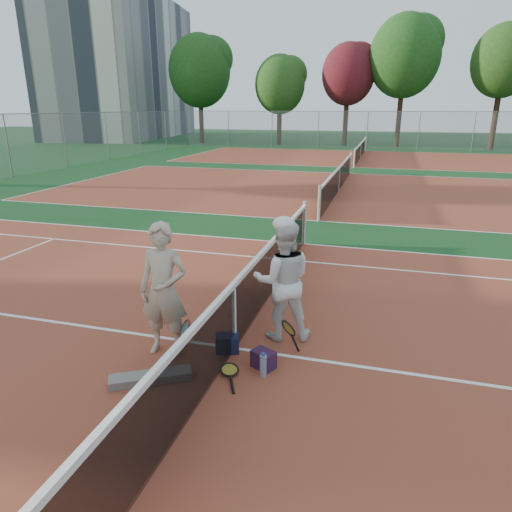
# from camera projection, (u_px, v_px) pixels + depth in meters

# --- Properties ---
(ground) EXTENTS (130.00, 130.00, 0.00)m
(ground) POSITION_uv_depth(u_px,v_px,m) (235.00, 348.00, 6.55)
(ground) COLOR #103B17
(ground) RESTS_ON ground
(court_main) EXTENTS (23.77, 10.97, 0.01)m
(court_main) POSITION_uv_depth(u_px,v_px,m) (235.00, 348.00, 6.55)
(court_main) COLOR brown
(court_main) RESTS_ON ground
(court_far_a) EXTENTS (23.77, 10.97, 0.01)m
(court_far_a) POSITION_uv_depth(u_px,v_px,m) (338.00, 191.00, 18.89)
(court_far_a) COLOR brown
(court_far_a) RESTS_ON ground
(court_far_b) EXTENTS (23.77, 10.97, 0.01)m
(court_far_b) POSITION_uv_depth(u_px,v_px,m) (360.00, 158.00, 31.22)
(court_far_b) COLOR brown
(court_far_b) RESTS_ON ground
(net_main) EXTENTS (0.10, 10.98, 1.02)m
(net_main) POSITION_uv_depth(u_px,v_px,m) (234.00, 316.00, 6.39)
(net_main) COLOR black
(net_main) RESTS_ON ground
(net_far_a) EXTENTS (0.10, 10.98, 1.02)m
(net_far_a) POSITION_uv_depth(u_px,v_px,m) (339.00, 179.00, 18.73)
(net_far_a) COLOR black
(net_far_a) RESTS_ON ground
(net_far_b) EXTENTS (0.10, 10.98, 1.02)m
(net_far_b) POSITION_uv_depth(u_px,v_px,m) (361.00, 150.00, 31.06)
(net_far_b) COLOR black
(net_far_b) RESTS_ON ground
(fence_back) EXTENTS (32.00, 0.06, 3.00)m
(fence_back) POSITION_uv_depth(u_px,v_px,m) (367.00, 131.00, 37.15)
(fence_back) COLOR slate
(fence_back) RESTS_ON ground
(apartment_block) EXTENTS (12.96, 23.18, 15.00)m
(apartment_block) POSITION_uv_depth(u_px,v_px,m) (123.00, 69.00, 51.77)
(apartment_block) COLOR beige
(apartment_block) RESTS_ON ground
(player_a) EXTENTS (0.71, 0.48, 1.88)m
(player_a) POSITION_uv_depth(u_px,v_px,m) (164.00, 290.00, 6.18)
(player_a) COLOR #B7A88E
(player_a) RESTS_ON ground
(player_b) EXTENTS (1.03, 0.91, 1.79)m
(player_b) POSITION_uv_depth(u_px,v_px,m) (283.00, 281.00, 6.63)
(player_b) COLOR white
(player_b) RESTS_ON ground
(racket_red) EXTENTS (0.40, 0.40, 0.55)m
(racket_red) POSITION_uv_depth(u_px,v_px,m) (185.00, 339.00, 6.25)
(racket_red) COLOR maroon
(racket_red) RESTS_ON ground
(racket_black_held) EXTENTS (0.39, 0.39, 0.55)m
(racket_black_held) POSITION_uv_depth(u_px,v_px,m) (288.00, 338.00, 6.27)
(racket_black_held) COLOR black
(racket_black_held) RESTS_ON ground
(racket_spare) EXTENTS (0.50, 0.66, 0.08)m
(racket_spare) POSITION_uv_depth(u_px,v_px,m) (230.00, 371.00, 5.93)
(racket_spare) COLOR black
(racket_spare) RESTS_ON ground
(sports_bag_navy) EXTENTS (0.38, 0.32, 0.26)m
(sports_bag_navy) POSITION_uv_depth(u_px,v_px,m) (227.00, 343.00, 6.44)
(sports_bag_navy) COLOR black
(sports_bag_navy) RESTS_ON ground
(sports_bag_purple) EXTENTS (0.36, 0.31, 0.24)m
(sports_bag_purple) POSITION_uv_depth(u_px,v_px,m) (264.00, 359.00, 6.04)
(sports_bag_purple) COLOR #28102D
(sports_bag_purple) RESTS_ON ground
(net_cover_canvas) EXTENTS (1.00, 0.72, 0.11)m
(net_cover_canvas) POSITION_uv_depth(u_px,v_px,m) (151.00, 377.00, 5.75)
(net_cover_canvas) COLOR #65615C
(net_cover_canvas) RESTS_ON ground
(water_bottle) EXTENTS (0.09, 0.09, 0.30)m
(water_bottle) POSITION_uv_depth(u_px,v_px,m) (263.00, 366.00, 5.83)
(water_bottle) COLOR silver
(water_bottle) RESTS_ON ground
(tree_back_0) EXTENTS (5.83, 5.83, 9.93)m
(tree_back_0) POSITION_uv_depth(u_px,v_px,m) (200.00, 71.00, 43.15)
(tree_back_0) COLOR #382314
(tree_back_0) RESTS_ON ground
(tree_back_1) EXTENTS (4.51, 4.51, 7.85)m
(tree_back_1) POSITION_uv_depth(u_px,v_px,m) (280.00, 85.00, 41.07)
(tree_back_1) COLOR #382314
(tree_back_1) RESTS_ON ground
(tree_back_maroon) EXTENTS (4.55, 4.55, 8.65)m
(tree_back_maroon) POSITION_uv_depth(u_px,v_px,m) (348.00, 75.00, 39.42)
(tree_back_maroon) COLOR #382314
(tree_back_maroon) RESTS_ON ground
(tree_back_3) EXTENTS (5.82, 5.82, 10.69)m
(tree_back_3) POSITION_uv_depth(u_px,v_px,m) (405.00, 56.00, 37.78)
(tree_back_3) COLOR #382314
(tree_back_3) RESTS_ON ground
(tree_back_4) EXTENTS (4.86, 4.86, 9.55)m
(tree_back_4) POSITION_uv_depth(u_px,v_px,m) (504.00, 61.00, 35.53)
(tree_back_4) COLOR #382314
(tree_back_4) RESTS_ON ground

